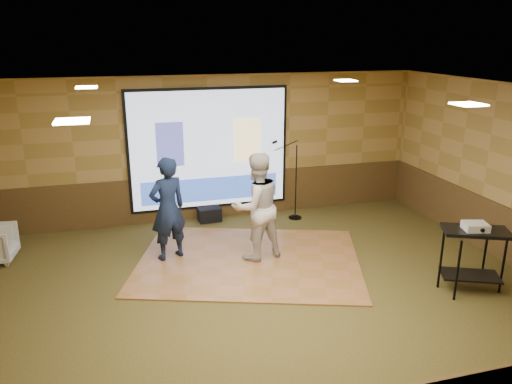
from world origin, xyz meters
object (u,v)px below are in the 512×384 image
object	(u,v)px
player_right	(256,207)
projector	(475,226)
av_table	(474,248)
mic_stand	(293,196)
duffel_bag	(210,214)
dance_floor	(249,260)
player_left	(168,209)
projector_screen	(209,150)

from	to	relation	value
player_right	projector	size ratio (longest dim) A/B	5.57
av_table	projector	xyz separation A→B (m)	(-0.03, -0.01, 0.35)
mic_stand	duffel_bag	bearing A→B (deg)	-174.31
dance_floor	av_table	world-z (taller)	av_table
duffel_bag	av_table	bearing A→B (deg)	-50.82
av_table	mic_stand	distance (m)	4.00
dance_floor	duffel_bag	distance (m)	2.14
player_left	duffel_bag	world-z (taller)	player_left
mic_stand	projector_screen	bearing A→B (deg)	179.23
projector	mic_stand	distance (m)	4.03
player_left	duffel_bag	distance (m)	2.08
player_right	mic_stand	bearing A→B (deg)	-140.82
projector_screen	av_table	xyz separation A→B (m)	(3.21, -4.20, -0.77)
projector	projector_screen	bearing A→B (deg)	142.15
projector_screen	player_right	bearing A→B (deg)	-80.34
projector_screen	projector	bearing A→B (deg)	-52.99
dance_floor	projector	size ratio (longest dim) A/B	11.23
player_right	duffel_bag	size ratio (longest dim) A/B	4.00
player_right	projector_screen	bearing A→B (deg)	-94.18
duffel_bag	dance_floor	bearing A→B (deg)	-82.10
duffel_bag	projector	bearing A→B (deg)	-51.14
player_right	duffel_bag	bearing A→B (deg)	-91.45
player_left	mic_stand	size ratio (longest dim) A/B	1.04
player_left	player_right	xyz separation A→B (m)	(1.46, -0.39, 0.03)
projector_screen	player_left	world-z (taller)	projector_screen
projector	player_right	bearing A→B (deg)	159.75
projector_screen	player_left	distance (m)	2.19
av_table	projector	bearing A→B (deg)	-167.12
dance_floor	player_right	xyz separation A→B (m)	(0.15, 0.08, 0.95)
av_table	dance_floor	bearing A→B (deg)	147.49
player_left	player_right	size ratio (longest dim) A/B	0.96
player_right	duffel_bag	distance (m)	2.24
projector_screen	player_right	size ratio (longest dim) A/B	1.78
dance_floor	mic_stand	distance (m)	2.35
player_left	av_table	xyz separation A→B (m)	(4.28, -2.37, -0.22)
player_right	duffel_bag	xyz separation A→B (m)	(-0.45, 2.04, -0.82)
player_left	duffel_bag	xyz separation A→B (m)	(1.01, 1.65, -0.78)
projector_screen	duffel_bag	xyz separation A→B (m)	(-0.07, -0.19, -1.33)
player_right	av_table	size ratio (longest dim) A/B	1.88
projector	mic_stand	xyz separation A→B (m)	(-1.51, 3.70, -0.56)
dance_floor	player_right	bearing A→B (deg)	27.11
dance_floor	duffel_bag	world-z (taller)	duffel_bag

